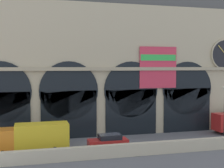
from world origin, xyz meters
TOP-DOWN VIEW (x-y plane):
  - ground_plane at (0.00, 0.00)m, footprint 200.00×200.00m
  - quay_parapet_wall at (0.00, -4.38)m, footprint 90.00×0.70m
  - station_building at (0.03, 7.26)m, footprint 42.71×4.93m
  - box_truck_midwest at (-8.62, -0.88)m, footprint 7.50×2.91m
  - car_center at (-0.51, -0.88)m, footprint 4.40×2.22m

SIDE VIEW (x-z plane):
  - ground_plane at x=0.00m, z-range 0.00..0.00m
  - quay_parapet_wall at x=0.00m, z-range 0.00..1.28m
  - car_center at x=-0.51m, z-range 0.03..1.58m
  - box_truck_midwest at x=-8.62m, z-range 0.14..3.26m
  - station_building at x=0.03m, z-range -0.37..21.51m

